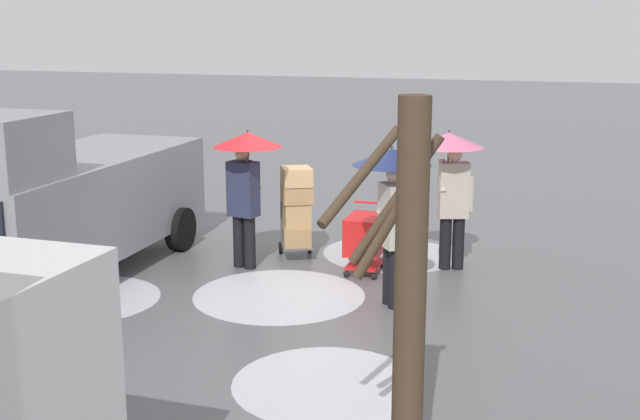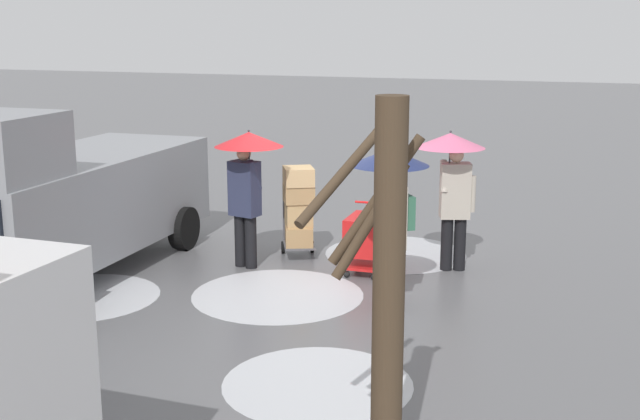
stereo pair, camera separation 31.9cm
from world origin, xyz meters
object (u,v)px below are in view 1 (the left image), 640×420
Objects in this scene: pedestrian_pink_side at (246,167)px; pedestrian_white_side at (393,190)px; shopping_cart_vendor at (365,236)px; pedestrian_black_side at (451,167)px; bare_tree_near at (407,300)px; hand_dolly_boxes at (297,208)px; cargo_van_parked_right at (61,200)px.

pedestrian_white_side is at bearing 159.00° from pedestrian_pink_side.
pedestrian_black_side is (-1.15, -0.59, 1.02)m from shopping_cart_vendor.
pedestrian_black_side is at bearing -152.78° from shopping_cart_vendor.
bare_tree_near is (-0.74, 6.46, 0.10)m from pedestrian_black_side.
hand_dolly_boxes reaches higher than shopping_cart_vendor.
bare_tree_near reaches higher than cargo_van_parked_right.
shopping_cart_vendor is at bearing -158.69° from cargo_van_parked_right.
cargo_van_parked_right is 2.51× the size of pedestrian_pink_side.
pedestrian_pink_side reaches higher than hand_dolly_boxes.
pedestrian_pink_side is 3.08m from pedestrian_black_side.
hand_dolly_boxes is 1.20m from pedestrian_pink_side.
pedestrian_pink_side is at bearing -21.00° from pedestrian_white_side.
pedestrian_pink_side is at bearing 54.70° from hand_dolly_boxes.
shopping_cart_vendor is 1.78m from pedestrian_white_side.
cargo_van_parked_right is 4.52m from shopping_cart_vendor.
bare_tree_near reaches higher than pedestrian_pink_side.
pedestrian_pink_side is at bearing 10.34° from shopping_cart_vendor.
pedestrian_pink_side is 1.00× the size of pedestrian_black_side.
pedestrian_white_side is (-2.50, 0.96, -0.01)m from pedestrian_pink_side.
cargo_van_parked_right is 5.78m from pedestrian_black_side.
shopping_cart_vendor is 0.32× the size of bare_tree_near.
bare_tree_near is (-1.18, 4.58, 0.11)m from pedestrian_white_side.
cargo_van_parked_right is at bearing 22.64° from pedestrian_black_side.
bare_tree_near is (-3.15, 6.29, 0.86)m from hand_dolly_boxes.
pedestrian_black_side is at bearing -162.64° from pedestrian_pink_side.
cargo_van_parked_right is 4.91m from pedestrian_white_side.
bare_tree_near is at bearing 107.91° from shopping_cart_vendor.
hand_dolly_boxes is 2.53m from pedestrian_black_side.
pedestrian_white_side is 4.73m from bare_tree_near.
cargo_van_parked_right is 3.65× the size of hand_dolly_boxes.
hand_dolly_boxes is at bearing 3.83° from pedestrian_black_side.
pedestrian_pink_side is at bearing -56.37° from bare_tree_near.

